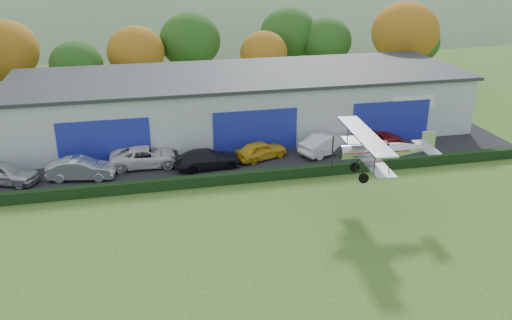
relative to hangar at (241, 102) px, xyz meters
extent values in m
cube|color=black|center=(-2.00, -6.98, -2.63)|extent=(48.00, 9.00, 0.05)
cube|color=black|center=(-2.00, -11.78, -2.26)|extent=(46.00, 0.60, 0.80)
cube|color=#B2B7BC|center=(0.00, 0.02, -0.16)|extent=(40.00, 12.00, 5.00)
cube|color=#2D3033|center=(0.00, 0.02, 2.49)|extent=(40.60, 12.60, 0.30)
cube|color=#1F299C|center=(-12.00, -6.03, -0.86)|extent=(7.00, 0.12, 3.60)
cube|color=#1F299C|center=(0.00, -6.03, -0.86)|extent=(7.00, 0.12, 3.60)
cube|color=#1F299C|center=(12.00, -6.03, -0.86)|extent=(7.00, 0.12, 3.60)
cylinder|color=#3D2614|center=(-22.00, 12.02, -1.08)|extent=(0.36, 0.36, 3.15)
ellipsoid|color=#A15E13|center=(-22.00, 12.02, 3.37)|extent=(6.84, 6.84, 6.16)
cylinder|color=#3D2614|center=(-15.00, 10.02, -1.43)|extent=(0.36, 0.36, 2.45)
ellipsoid|color=#1E4C14|center=(-15.00, 10.02, 2.03)|extent=(5.32, 5.32, 4.79)
cylinder|color=#3D2614|center=(-9.00, 12.02, -1.26)|extent=(0.36, 0.36, 2.80)
ellipsoid|color=#A15E13|center=(-9.00, 12.02, 2.70)|extent=(6.08, 6.08, 5.47)
cylinder|color=#3D2614|center=(-3.00, 14.02, -1.08)|extent=(0.36, 0.36, 3.15)
ellipsoid|color=#1E4C14|center=(-3.00, 14.02, 3.37)|extent=(6.84, 6.84, 6.16)
cylinder|color=#3D2614|center=(5.00, 12.02, -1.43)|extent=(0.36, 0.36, 2.45)
ellipsoid|color=#A15E13|center=(5.00, 12.02, 2.03)|extent=(5.32, 5.32, 4.79)
cylinder|color=#3D2614|center=(13.00, 14.02, -1.26)|extent=(0.36, 0.36, 2.80)
ellipsoid|color=#1E4C14|center=(13.00, 14.02, 2.70)|extent=(6.08, 6.08, 5.47)
cylinder|color=#3D2614|center=(21.00, 10.02, -0.91)|extent=(0.36, 0.36, 3.50)
ellipsoid|color=#A15E13|center=(21.00, 10.02, 4.04)|extent=(7.60, 7.60, 6.84)
cylinder|color=#3D2614|center=(25.00, 14.02, -1.43)|extent=(0.36, 0.36, 2.45)
ellipsoid|color=#1E4C14|center=(25.00, 14.02, 2.03)|extent=(5.32, 5.32, 4.79)
cylinder|color=#3D2614|center=(9.00, 16.02, -1.08)|extent=(0.36, 0.36, 3.15)
ellipsoid|color=#1E4C14|center=(9.00, 16.02, 3.37)|extent=(6.84, 6.84, 6.16)
ellipsoid|color=#4C6642|center=(15.00, 112.02, -18.06)|extent=(320.00, 196.00, 56.00)
ellipsoid|color=#4C6642|center=(85.00, 112.02, -12.56)|extent=(240.00, 126.00, 36.00)
imported|color=silver|center=(-18.94, -8.29, -1.79)|extent=(5.14, 3.56, 1.63)
imported|color=silver|center=(-13.66, -8.65, -1.82)|extent=(5.00, 2.40, 1.58)
imported|color=silver|center=(-8.91, -7.23, -1.84)|extent=(5.59, 2.69, 1.54)
imported|color=black|center=(-4.35, -8.61, -1.87)|extent=(5.23, 2.53, 1.47)
imported|color=gold|center=(0.08, -7.72, -1.88)|extent=(4.58, 3.05, 1.45)
imported|color=silver|center=(5.66, -7.74, -1.78)|extent=(5.27, 3.55, 1.64)
imported|color=maroon|center=(10.19, -7.16, -1.93)|extent=(5.14, 3.01, 1.34)
cylinder|color=silver|center=(4.85, -17.45, 1.33)|extent=(3.89, 1.21, 0.91)
cone|color=silver|center=(7.87, -17.69, 1.33)|extent=(2.29, 1.08, 0.91)
cone|color=black|center=(2.69, -17.28, 1.33)|extent=(0.58, 0.95, 0.91)
cube|color=#A1090E|center=(5.15, -17.48, 1.38)|extent=(4.30, 1.27, 0.06)
cube|color=black|center=(5.35, -17.49, 1.75)|extent=(1.26, 0.70, 0.25)
cube|color=silver|center=(4.65, -17.44, 1.03)|extent=(1.84, 7.34, 0.10)
cube|color=silver|center=(4.45, -17.42, 2.39)|extent=(1.97, 7.75, 0.10)
cylinder|color=black|center=(3.99, -20.01, 1.71)|extent=(0.07, 0.07, 1.31)
cylinder|color=black|center=(4.89, -20.09, 1.71)|extent=(0.07, 0.07, 1.31)
cylinder|color=black|center=(4.41, -14.78, 1.71)|extent=(0.07, 0.07, 1.31)
cylinder|color=black|center=(5.31, -14.86, 1.71)|extent=(0.07, 0.07, 1.31)
cylinder|color=black|center=(4.42, -17.77, 2.04)|extent=(0.08, 0.22, 0.75)
cylinder|color=black|center=(4.48, -17.07, 2.04)|extent=(0.08, 0.22, 0.75)
cylinder|color=black|center=(4.21, -17.83, 0.47)|extent=(0.13, 0.71, 1.24)
cylinder|color=black|center=(4.28, -16.98, 0.47)|extent=(0.13, 0.71, 1.24)
cylinder|color=black|center=(4.25, -17.40, -0.13)|extent=(0.22, 1.92, 0.07)
cylinder|color=black|center=(4.17, -18.31, -0.13)|extent=(0.65, 0.19, 0.65)
cylinder|color=black|center=(4.32, -16.50, -0.13)|extent=(0.65, 0.19, 0.65)
cylinder|color=black|center=(8.57, -17.75, 1.08)|extent=(0.37, 0.09, 0.43)
cube|color=silver|center=(8.57, -17.75, 1.38)|extent=(1.12, 2.69, 0.06)
cube|color=silver|center=(8.67, -17.76, 1.88)|extent=(0.91, 0.13, 1.11)
cube|color=black|center=(2.42, -17.26, 1.33)|extent=(0.07, 0.13, 2.22)
camera|label=1|loc=(-9.14, -46.83, 13.58)|focal=37.85mm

